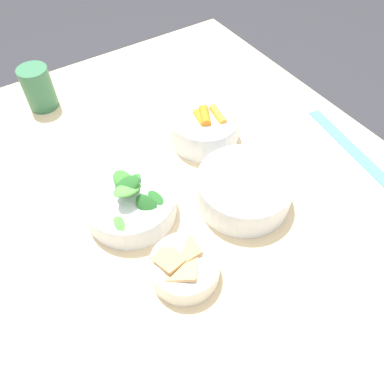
% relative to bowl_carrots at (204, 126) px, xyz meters
% --- Properties ---
extents(ground_plane, '(10.00, 10.00, 0.00)m').
position_rel_bowl_carrots_xyz_m(ground_plane, '(0.10, -0.11, -0.80)').
color(ground_plane, '#2D2D33').
extents(dining_table, '(1.11, 0.91, 0.76)m').
position_rel_bowl_carrots_xyz_m(dining_table, '(0.10, -0.11, -0.15)').
color(dining_table, beige).
rests_on(dining_table, ground_plane).
extents(bowl_carrots, '(0.16, 0.16, 0.08)m').
position_rel_bowl_carrots_xyz_m(bowl_carrots, '(0.00, 0.00, 0.00)').
color(bowl_carrots, silver).
rests_on(bowl_carrots, dining_table).
extents(bowl_greens, '(0.18, 0.18, 0.10)m').
position_rel_bowl_carrots_xyz_m(bowl_greens, '(0.10, -0.24, -0.01)').
color(bowl_greens, silver).
rests_on(bowl_greens, dining_table).
extents(bowl_beans_hotdog, '(0.19, 0.19, 0.07)m').
position_rel_bowl_carrots_xyz_m(bowl_beans_hotdog, '(0.19, -0.04, -0.01)').
color(bowl_beans_hotdog, silver).
rests_on(bowl_beans_hotdog, dining_table).
extents(bowl_cookies, '(0.12, 0.12, 0.05)m').
position_rel_bowl_carrots_xyz_m(bowl_cookies, '(0.27, -0.22, -0.01)').
color(bowl_cookies, silver).
rests_on(bowl_cookies, dining_table).
extents(ruler, '(0.29, 0.07, 0.00)m').
position_rel_bowl_carrots_xyz_m(ruler, '(0.21, 0.26, -0.04)').
color(ruler, '#4C99E0').
rests_on(ruler, dining_table).
extents(cup, '(0.07, 0.07, 0.11)m').
position_rel_bowl_carrots_xyz_m(cup, '(-0.32, -0.27, 0.02)').
color(cup, '#336B47').
rests_on(cup, dining_table).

